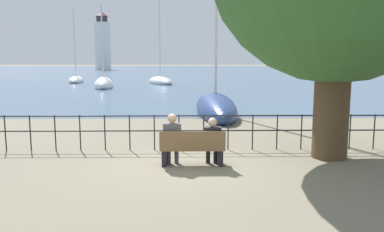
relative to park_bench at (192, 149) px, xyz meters
The scene contains 11 objects.
ground_plane 0.43m from the park_bench, 90.00° to the left, with size 1000.00×1000.00×0.00m, color #7A705B.
harbor_water 158.02m from the park_bench, 90.00° to the left, with size 600.00×300.00×0.01m.
park_bench is the anchor object (origin of this frame).
seated_person_left 0.59m from the park_bench, behind, with size 0.45×0.35×1.31m.
seated_person_right 0.56m from the park_bench, ahead, with size 0.43×0.35×1.20m.
promenade_railing 1.72m from the park_bench, 90.00° to the left, with size 12.34×0.04×1.05m.
sailboat_0 9.90m from the park_bench, 82.09° to the left, with size 1.99×8.49×11.24m.
sailboat_3 31.31m from the park_bench, 106.12° to the left, with size 3.13×7.59×8.88m.
sailboat_4 43.01m from the park_bench, 109.76° to the left, with size 3.07×6.69×10.01m.
sailboat_5 37.43m from the park_bench, 95.01° to the left, with size 4.48×7.46×12.62m.
harbor_lighthouse 130.27m from the park_bench, 103.15° to the left, with size 5.59×5.59×20.34m.
Camera 1 is at (-0.17, -9.17, 2.55)m, focal length 35.00 mm.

